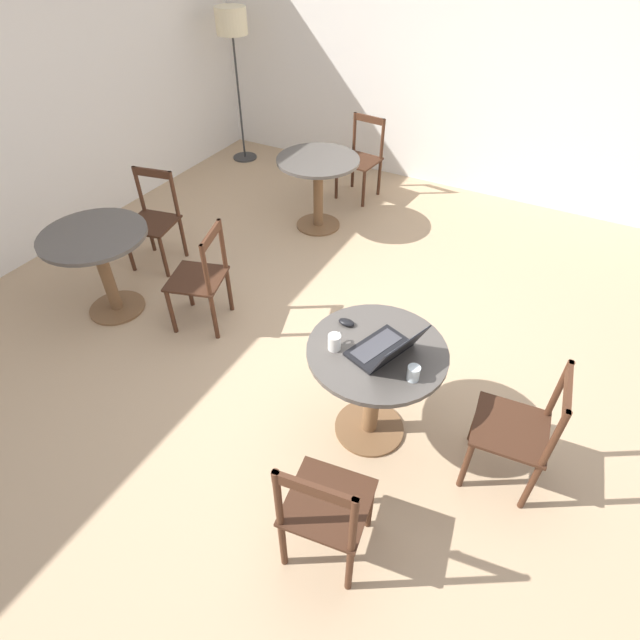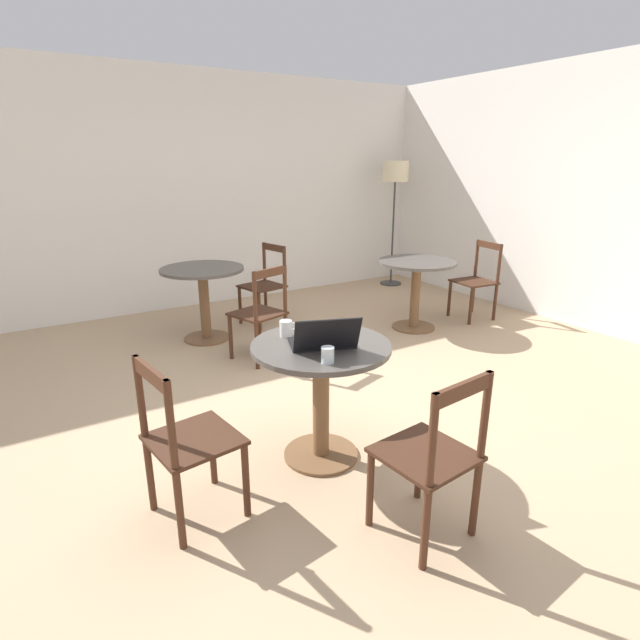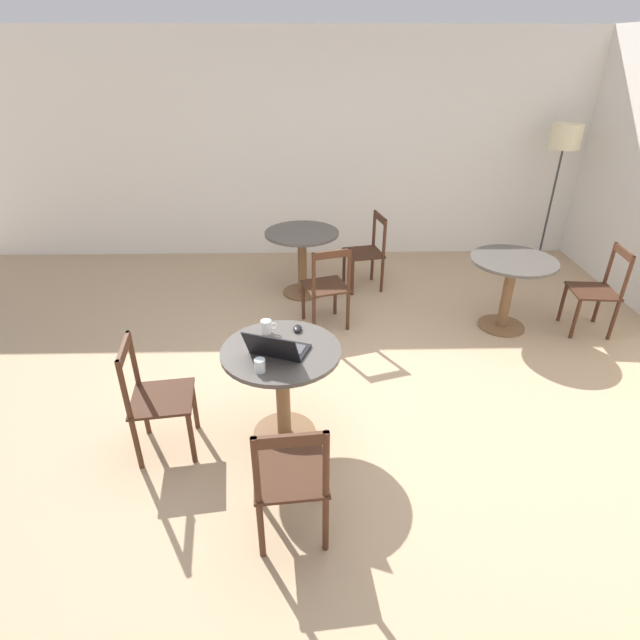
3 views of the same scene
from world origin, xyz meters
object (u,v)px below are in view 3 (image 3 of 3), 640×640
(cafe_table_far, at_px, (302,248))
(chair_mid_right, at_px, (598,291))
(cafe_table_near, at_px, (282,373))
(chair_near_front, at_px, (291,478))
(mug, at_px, (267,327))
(laptop, at_px, (278,348))
(chair_far_right, at_px, (367,252))
(chair_far_front, at_px, (327,288))
(drinking_glass, at_px, (260,365))
(chair_near_left, at_px, (156,398))
(floor_lamp, at_px, (564,145))
(mouse, at_px, (298,328))
(cafe_table_mid, at_px, (511,277))

(cafe_table_far, distance_m, chair_mid_right, 2.98)
(cafe_table_near, xyz_separation_m, cafe_table_far, (0.11, 2.37, 0.00))
(chair_near_front, distance_m, mug, 1.13)
(laptop, bearing_deg, chair_far_right, 71.40)
(chair_far_front, xyz_separation_m, drinking_glass, (-0.47, -1.84, 0.34))
(chair_near_left, bearing_deg, cafe_table_far, 69.01)
(chair_mid_right, bearing_deg, chair_near_left, -157.45)
(cafe_table_near, relative_size, drinking_glass, 9.34)
(chair_near_front, xyz_separation_m, chair_near_left, (-0.92, 0.72, 0.00))
(floor_lamp, distance_m, laptop, 4.61)
(cafe_table_near, distance_m, floor_lamp, 4.60)
(chair_near_left, distance_m, mouse, 1.06)
(cafe_table_mid, bearing_deg, cafe_table_near, -144.00)
(cafe_table_near, height_order, cafe_table_far, same)
(chair_near_front, bearing_deg, cafe_table_mid, 49.39)
(laptop, height_order, mug, laptop)
(chair_far_front, distance_m, laptop, 1.72)
(mug, bearing_deg, chair_mid_right, 22.09)
(cafe_table_near, relative_size, chair_near_left, 0.94)
(chair_near_left, bearing_deg, drinking_glass, -10.50)
(laptop, xyz_separation_m, mug, (-0.09, 0.27, 0.00))
(mug, bearing_deg, mouse, 8.01)
(chair_near_front, xyz_separation_m, chair_far_front, (0.28, 2.43, 0.00))
(cafe_table_far, xyz_separation_m, floor_lamp, (3.05, 0.84, 0.93))
(chair_far_front, distance_m, drinking_glass, 1.93)
(chair_far_right, relative_size, mug, 7.59)
(chair_far_front, bearing_deg, chair_far_right, 62.26)
(chair_near_front, bearing_deg, mouse, 88.65)
(cafe_table_far, height_order, drinking_glass, drinking_glass)
(chair_far_right, distance_m, mug, 2.52)
(cafe_table_mid, relative_size, laptop, 1.82)
(cafe_table_far, xyz_separation_m, drinking_glass, (-0.23, -2.62, 0.23))
(floor_lamp, relative_size, laptop, 3.87)
(cafe_table_near, bearing_deg, chair_mid_right, 26.28)
(cafe_table_far, bearing_deg, laptop, -93.11)
(chair_near_left, height_order, mouse, chair_near_left)
(chair_far_right, relative_size, mouse, 8.52)
(chair_near_front, height_order, drinking_glass, chair_near_front)
(chair_far_right, bearing_deg, laptop, -108.60)
(chair_near_left, xyz_separation_m, mug, (0.73, 0.33, 0.35))
(chair_far_right, xyz_separation_m, chair_far_front, (-0.49, -0.93, 0.00))
(chair_near_front, bearing_deg, chair_mid_right, 38.65)
(chair_near_left, bearing_deg, chair_near_front, -38.11)
(drinking_glass, bearing_deg, mug, 88.93)
(chair_far_right, bearing_deg, chair_near_front, -102.90)
(cafe_table_mid, height_order, cafe_table_far, same)
(chair_far_front, bearing_deg, floor_lamp, 29.91)
(cafe_table_far, bearing_deg, chair_mid_right, -17.84)
(chair_mid_right, bearing_deg, chair_near_front, -141.35)
(cafe_table_near, height_order, chair_far_front, chair_far_front)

